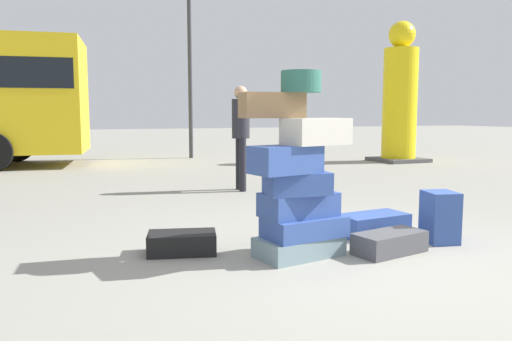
# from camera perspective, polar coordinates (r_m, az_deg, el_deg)

# --- Properties ---
(ground_plane) EXTENTS (80.00, 80.00, 0.00)m
(ground_plane) POSITION_cam_1_polar(r_m,az_deg,el_deg) (4.59, 10.25, -10.07)
(ground_plane) COLOR gray
(suitcase_tower) EXTENTS (0.96, 0.65, 1.69)m
(suitcase_tower) POSITION_cam_1_polar(r_m,az_deg,el_deg) (4.49, 4.76, -1.03)
(suitcase_tower) COLOR gray
(suitcase_tower) RESTS_ON ground
(suitcase_black_upright_blue) EXTENTS (0.70, 0.51, 0.20)m
(suitcase_black_upright_blue) POSITION_cam_1_polar(r_m,az_deg,el_deg) (4.75, -8.52, -8.25)
(suitcase_black_upright_blue) COLOR black
(suitcase_black_upright_blue) RESTS_ON ground
(suitcase_navy_behind_tower) EXTENTS (0.37, 0.40, 0.52)m
(suitcase_navy_behind_tower) POSITION_cam_1_polar(r_m,az_deg,el_deg) (5.39, 20.43, -5.04)
(suitcase_navy_behind_tower) COLOR #334F99
(suitcase_navy_behind_tower) RESTS_ON ground
(suitcase_charcoal_white_trunk) EXTENTS (0.75, 0.46, 0.20)m
(suitcase_charcoal_white_trunk) POSITION_cam_1_polar(r_m,az_deg,el_deg) (4.86, 15.14, -8.02)
(suitcase_charcoal_white_trunk) COLOR #4C4C51
(suitcase_charcoal_white_trunk) RESTS_ON ground
(suitcase_navy_foreground_near) EXTENTS (0.77, 0.46, 0.23)m
(suitcase_navy_foreground_near) POSITION_cam_1_polar(r_m,az_deg,el_deg) (5.51, 13.34, -6.09)
(suitcase_navy_foreground_near) COLOR #334F99
(suitcase_navy_foreground_near) RESTS_ON ground
(person_tourist_with_camera) EXTENTS (0.30, 0.34, 1.77)m
(person_tourist_with_camera) POSITION_cam_1_polar(r_m,az_deg,el_deg) (8.40, -1.77, 4.89)
(person_tourist_with_camera) COLOR black
(person_tourist_with_camera) RESTS_ON ground
(yellow_dummy_statue) EXTENTS (1.29, 1.29, 3.78)m
(yellow_dummy_statue) POSITION_cam_1_polar(r_m,az_deg,el_deg) (14.15, 16.24, 7.78)
(yellow_dummy_statue) COLOR yellow
(yellow_dummy_statue) RESTS_ON ground
(lamp_post) EXTENTS (0.36, 0.36, 6.55)m
(lamp_post) POSITION_cam_1_polar(r_m,az_deg,el_deg) (15.10, -7.72, 17.66)
(lamp_post) COLOR #333338
(lamp_post) RESTS_ON ground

